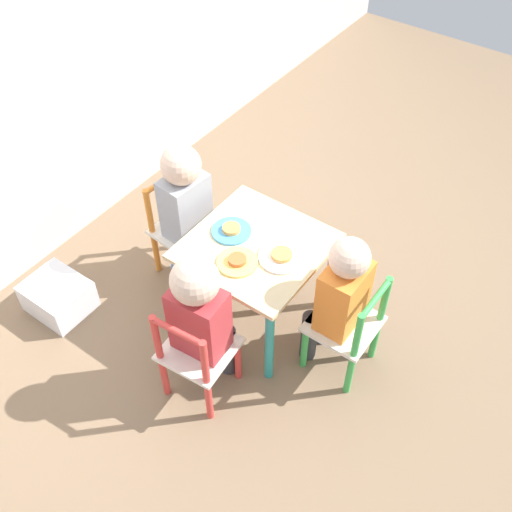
# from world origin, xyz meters

# --- Properties ---
(ground_plane) EXTENTS (6.00, 6.00, 0.00)m
(ground_plane) POSITION_xyz_m (0.00, 0.00, 0.00)
(ground_plane) COLOR #7F664C
(kids_table) EXTENTS (0.53, 0.53, 0.45)m
(kids_table) POSITION_xyz_m (0.00, 0.00, 0.38)
(kids_table) COLOR beige
(kids_table) RESTS_ON ground_plane
(chair_red) EXTENTS (0.28, 0.28, 0.50)m
(chair_red) POSITION_xyz_m (-0.45, -0.04, 0.24)
(chair_red) COLOR silver
(chair_red) RESTS_ON ground_plane
(chair_green) EXTENTS (0.26, 0.26, 0.50)m
(chair_green) POSITION_xyz_m (-0.00, -0.45, 0.24)
(chair_green) COLOR silver
(chair_green) RESTS_ON ground_plane
(chair_orange) EXTENTS (0.28, 0.28, 0.50)m
(chair_orange) POSITION_xyz_m (0.04, 0.45, 0.24)
(chair_orange) COLOR silver
(chair_orange) RESTS_ON ground_plane
(child_left) EXTENTS (0.23, 0.21, 0.72)m
(child_left) POSITION_xyz_m (-0.39, -0.04, 0.44)
(child_left) COLOR #38383D
(child_left) RESTS_ON ground_plane
(child_front) EXTENTS (0.20, 0.21, 0.70)m
(child_front) POSITION_xyz_m (-0.00, -0.39, 0.42)
(child_front) COLOR #38383D
(child_front) RESTS_ON ground_plane
(child_back) EXTENTS (0.21, 0.22, 0.73)m
(child_back) POSITION_xyz_m (0.04, 0.39, 0.44)
(child_back) COLOR #38383D
(child_back) RESTS_ON ground_plane
(plate_left) EXTENTS (0.16, 0.16, 0.03)m
(plate_left) POSITION_xyz_m (-0.12, 0.00, 0.46)
(plate_left) COLOR #EADB66
(plate_left) RESTS_ON kids_table
(plate_front) EXTENTS (0.19, 0.19, 0.03)m
(plate_front) POSITION_xyz_m (-0.00, -0.12, 0.46)
(plate_front) COLOR white
(plate_front) RESTS_ON kids_table
(plate_back) EXTENTS (0.16, 0.16, 0.03)m
(plate_back) POSITION_xyz_m (0.00, 0.12, 0.46)
(plate_back) COLOR #4C9EE0
(plate_back) RESTS_ON kids_table
(storage_bin) EXTENTS (0.23, 0.27, 0.15)m
(storage_bin) POSITION_xyz_m (-0.49, 0.75, 0.08)
(storage_bin) COLOR silver
(storage_bin) RESTS_ON ground_plane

